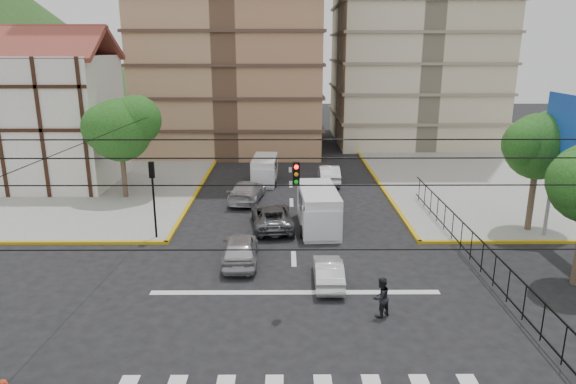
{
  "coord_description": "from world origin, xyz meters",
  "views": [
    {
      "loc": [
        -0.43,
        -19.71,
        10.65
      ],
      "look_at": [
        -0.31,
        3.65,
        4.0
      ],
      "focal_mm": 32.0,
      "sensor_mm": 36.0,
      "label": 1
    }
  ],
  "objects_px": {
    "van_left_lane": "(265,171)",
    "car_white_front_right": "(328,272)",
    "pedestrian_crosswalk": "(381,297)",
    "car_silver_front_left": "(240,249)",
    "traffic_light_nw": "(153,187)",
    "van_right_lane": "(318,211)"
  },
  "relations": [
    {
      "from": "van_left_lane",
      "to": "pedestrian_crosswalk",
      "type": "xyz_separation_m",
      "value": [
        5.54,
        -21.32,
        -0.16
      ]
    },
    {
      "from": "van_left_lane",
      "to": "car_silver_front_left",
      "type": "relative_size",
      "value": 1.06
    },
    {
      "from": "car_white_front_right",
      "to": "van_left_lane",
      "type": "bearing_deg",
      "value": -78.25
    },
    {
      "from": "traffic_light_nw",
      "to": "van_left_lane",
      "type": "bearing_deg",
      "value": 65.67
    },
    {
      "from": "van_right_lane",
      "to": "van_left_lane",
      "type": "xyz_separation_m",
      "value": [
        -3.65,
        10.96,
        -0.18
      ]
    },
    {
      "from": "traffic_light_nw",
      "to": "car_silver_front_left",
      "type": "relative_size",
      "value": 1.0
    },
    {
      "from": "car_white_front_right",
      "to": "pedestrian_crosswalk",
      "type": "xyz_separation_m",
      "value": [
        1.89,
        -3.01,
        0.24
      ]
    },
    {
      "from": "van_right_lane",
      "to": "car_silver_front_left",
      "type": "relative_size",
      "value": 1.25
    },
    {
      "from": "traffic_light_nw",
      "to": "car_white_front_right",
      "type": "height_order",
      "value": "traffic_light_nw"
    },
    {
      "from": "car_silver_front_left",
      "to": "car_white_front_right",
      "type": "bearing_deg",
      "value": 147.75
    },
    {
      "from": "pedestrian_crosswalk",
      "to": "car_silver_front_left",
      "type": "bearing_deg",
      "value": -78.21
    },
    {
      "from": "traffic_light_nw",
      "to": "pedestrian_crosswalk",
      "type": "relative_size",
      "value": 2.59
    },
    {
      "from": "car_white_front_right",
      "to": "pedestrian_crosswalk",
      "type": "height_order",
      "value": "pedestrian_crosswalk"
    },
    {
      "from": "car_silver_front_left",
      "to": "pedestrian_crosswalk",
      "type": "height_order",
      "value": "pedestrian_crosswalk"
    },
    {
      "from": "traffic_light_nw",
      "to": "van_right_lane",
      "type": "bearing_deg",
      "value": 9.97
    },
    {
      "from": "van_left_lane",
      "to": "car_white_front_right",
      "type": "relative_size",
      "value": 1.27
    },
    {
      "from": "van_right_lane",
      "to": "van_left_lane",
      "type": "bearing_deg",
      "value": 105.24
    },
    {
      "from": "van_left_lane",
      "to": "pedestrian_crosswalk",
      "type": "relative_size",
      "value": 2.76
    },
    {
      "from": "van_left_lane",
      "to": "car_white_front_right",
      "type": "bearing_deg",
      "value": -75.84
    },
    {
      "from": "car_white_front_right",
      "to": "pedestrian_crosswalk",
      "type": "distance_m",
      "value": 3.56
    },
    {
      "from": "van_right_lane",
      "to": "traffic_light_nw",
      "type": "bearing_deg",
      "value": -173.21
    },
    {
      "from": "traffic_light_nw",
      "to": "van_right_lane",
      "type": "distance_m",
      "value": 9.68
    }
  ]
}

